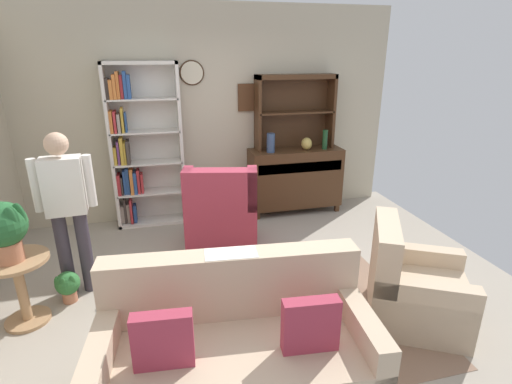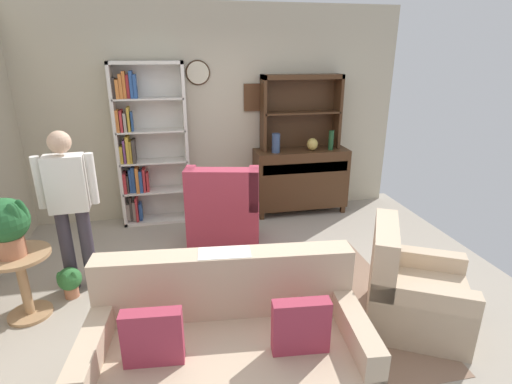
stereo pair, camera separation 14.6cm
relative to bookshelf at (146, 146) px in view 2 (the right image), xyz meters
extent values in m
cube|color=#9E9384|center=(0.99, -1.94, -1.06)|extent=(5.40, 4.60, 0.02)
cube|color=#BCB299|center=(0.99, 0.19, 0.35)|extent=(5.00, 0.06, 2.80)
cylinder|color=beige|center=(0.72, 0.14, 0.90)|extent=(0.28, 0.03, 0.28)
torus|color=#382314|center=(0.72, 0.14, 0.90)|extent=(0.31, 0.02, 0.31)
cube|color=#4C2D19|center=(1.46, 0.14, 0.57)|extent=(0.28, 0.03, 0.36)
cube|color=#846651|center=(1.19, -2.24, -1.05)|extent=(2.36, 2.19, 0.01)
cube|color=silver|center=(-0.34, -0.01, 0.00)|extent=(0.04, 0.30, 2.10)
cube|color=silver|center=(0.52, -0.01, 0.00)|extent=(0.04, 0.30, 2.10)
cube|color=silver|center=(0.09, -0.01, 1.03)|extent=(0.90, 0.30, 0.04)
cube|color=silver|center=(0.09, -0.01, -1.03)|extent=(0.90, 0.30, 0.04)
cube|color=silver|center=(0.09, 0.13, 0.00)|extent=(0.90, 0.01, 2.10)
cube|color=silver|center=(0.09, -0.01, -0.61)|extent=(0.86, 0.30, 0.02)
cube|color=gray|center=(-0.31, -0.03, -0.88)|extent=(0.04, 0.11, 0.24)
cube|color=#3F3833|center=(-0.27, -0.03, -0.83)|extent=(0.03, 0.11, 0.33)
cube|color=gray|center=(-0.23, -0.03, -0.87)|extent=(0.04, 0.10, 0.26)
cube|color=#B22D33|center=(-0.19, -0.03, -0.84)|extent=(0.03, 0.21, 0.33)
cube|color=#284C8C|center=(-0.15, -0.03, -0.88)|extent=(0.04, 0.13, 0.24)
cube|color=silver|center=(0.09, -0.01, -0.20)|extent=(0.86, 0.30, 0.02)
cube|color=#B22D33|center=(-0.30, -0.03, -0.46)|extent=(0.04, 0.19, 0.26)
cube|color=#3F3833|center=(-0.27, -0.03, -0.48)|extent=(0.02, 0.16, 0.23)
cube|color=#284C8C|center=(-0.24, -0.03, -0.44)|extent=(0.03, 0.13, 0.31)
cube|color=#284C8C|center=(-0.20, -0.03, -0.43)|extent=(0.04, 0.14, 0.34)
cube|color=#CC7233|center=(-0.15, -0.03, -0.43)|extent=(0.04, 0.22, 0.34)
cube|color=#284C8C|center=(-0.10, -0.03, -0.45)|extent=(0.04, 0.20, 0.29)
cube|color=#B22D33|center=(-0.06, -0.03, -0.44)|extent=(0.03, 0.17, 0.31)
cube|color=#B22D33|center=(-0.02, -0.03, -0.47)|extent=(0.03, 0.15, 0.26)
cube|color=silver|center=(0.09, -0.01, 0.20)|extent=(0.86, 0.30, 0.02)
cube|color=gold|center=(-0.31, -0.03, -0.08)|extent=(0.04, 0.18, 0.22)
cube|color=#723F7F|center=(-0.26, -0.03, -0.05)|extent=(0.03, 0.18, 0.29)
cube|color=gold|center=(-0.22, -0.03, -0.02)|extent=(0.04, 0.22, 0.34)
cube|color=gold|center=(-0.19, -0.03, -0.05)|extent=(0.02, 0.20, 0.28)
cube|color=#3F3833|center=(-0.15, -0.03, -0.04)|extent=(0.04, 0.22, 0.30)
cube|color=silver|center=(0.09, -0.01, 0.61)|extent=(0.86, 0.30, 0.02)
cube|color=#CC7233|center=(-0.30, -0.03, 0.34)|extent=(0.04, 0.20, 0.27)
cube|color=#B22D33|center=(-0.26, -0.03, 0.34)|extent=(0.03, 0.22, 0.26)
cube|color=gray|center=(-0.22, -0.03, 0.33)|extent=(0.03, 0.22, 0.23)
cube|color=gold|center=(-0.17, -0.03, 0.36)|extent=(0.03, 0.19, 0.30)
cube|color=#284C8C|center=(-0.14, -0.03, 0.33)|extent=(0.02, 0.12, 0.24)
cube|color=#3F3833|center=(-0.31, -0.03, 0.74)|extent=(0.04, 0.17, 0.24)
cube|color=#CC7233|center=(-0.26, -0.03, 0.73)|extent=(0.04, 0.23, 0.22)
cube|color=#CC7233|center=(-0.22, -0.03, 0.76)|extent=(0.04, 0.21, 0.29)
cube|color=#CC7233|center=(-0.18, -0.03, 0.78)|extent=(0.04, 0.16, 0.32)
cube|color=#B22D33|center=(-0.14, -0.03, 0.75)|extent=(0.03, 0.12, 0.28)
cube|color=#284C8C|center=(-0.10, -0.03, 0.78)|extent=(0.04, 0.17, 0.32)
cube|color=#284C8C|center=(-0.06, -0.03, 0.76)|extent=(0.04, 0.18, 0.28)
cube|color=#422816|center=(2.08, -0.08, -0.54)|extent=(1.30, 0.45, 0.82)
cube|color=#422816|center=(1.48, -0.26, -1.00)|extent=(0.06, 0.06, 0.10)
cube|color=#422816|center=(2.68, -0.26, -1.00)|extent=(0.06, 0.06, 0.10)
cube|color=#422816|center=(1.48, 0.09, -1.00)|extent=(0.06, 0.06, 0.10)
cube|color=#422816|center=(2.68, 0.09, -1.00)|extent=(0.06, 0.06, 0.10)
cube|color=#352012|center=(2.08, -0.30, -0.34)|extent=(1.20, 0.01, 0.14)
cube|color=#422816|center=(1.55, 0.00, 0.37)|extent=(0.04, 0.26, 1.00)
cube|color=#422816|center=(2.61, 0.00, 0.37)|extent=(0.04, 0.26, 1.00)
cube|color=#422816|center=(2.08, 0.00, 0.84)|extent=(1.10, 0.26, 0.06)
cube|color=#422816|center=(2.08, 0.00, 0.37)|extent=(1.06, 0.26, 0.02)
cube|color=#422816|center=(2.08, 0.12, 0.37)|extent=(1.10, 0.01, 1.00)
cylinder|color=#33476B|center=(1.69, -0.16, 0.00)|extent=(0.11, 0.11, 0.26)
ellipsoid|color=tan|center=(2.21, -0.15, -0.05)|extent=(0.15, 0.15, 0.17)
cylinder|color=#194223|center=(2.47, -0.17, 0.00)|extent=(0.07, 0.07, 0.27)
cube|color=#C6AD8E|center=(0.62, -3.10, -0.84)|extent=(1.87, 1.02, 0.42)
cube|color=#C6AD8E|center=(0.65, -2.78, -0.39)|extent=(1.81, 0.37, 0.48)
cube|color=#C6AD8E|center=(-0.21, -3.02, -0.75)|extent=(0.22, 0.86, 0.60)
cube|color=#C6AD8E|center=(1.44, -3.18, -0.75)|extent=(0.22, 0.86, 0.60)
cube|color=#A33347|center=(0.16, -3.18, -0.45)|extent=(0.37, 0.13, 0.36)
cube|color=#A33347|center=(1.06, -3.26, -0.45)|extent=(0.37, 0.13, 0.36)
cube|color=white|center=(0.65, -2.78, -0.15)|extent=(0.38, 0.21, 0.00)
cube|color=#C6AD8E|center=(2.27, -2.71, -0.85)|extent=(1.04, 1.03, 0.40)
cube|color=#C6AD8E|center=(2.00, -2.56, -0.41)|extent=(0.52, 0.74, 0.48)
cube|color=#C6AD8E|center=(2.12, -2.98, -0.78)|extent=(0.75, 0.50, 0.55)
cube|color=#C6AD8E|center=(2.41, -2.44, -0.78)|extent=(0.75, 0.50, 0.55)
cube|color=#A33347|center=(0.89, -0.97, -0.84)|extent=(0.94, 0.95, 0.42)
cube|color=#A33347|center=(0.82, -1.26, -0.32)|extent=(0.80, 0.37, 0.63)
cube|color=#A33347|center=(1.16, -1.30, -0.22)|extent=(0.16, 0.30, 0.44)
cube|color=#A33347|center=(0.50, -1.15, -0.22)|extent=(0.16, 0.30, 0.44)
cylinder|color=#A87F56|center=(-0.99, -1.91, -0.46)|extent=(0.52, 0.52, 0.03)
cylinder|color=#A87F56|center=(-0.99, -1.91, -0.76)|extent=(0.08, 0.08, 0.58)
cylinder|color=#A87F56|center=(-0.99, -1.91, -1.04)|extent=(0.36, 0.36, 0.03)
cylinder|color=#AD6B4C|center=(-1.01, -1.93, -0.35)|extent=(0.21, 0.21, 0.17)
sphere|color=#235B2D|center=(-1.01, -1.93, -0.12)|extent=(0.36, 0.36, 0.36)
ellipsoid|color=#235B2D|center=(-0.91, -2.02, -0.08)|extent=(0.11, 0.06, 0.26)
ellipsoid|color=#235B2D|center=(-0.88, -1.95, -0.08)|extent=(0.11, 0.06, 0.26)
ellipsoid|color=#235B2D|center=(-0.90, -2.01, -0.08)|extent=(0.11, 0.06, 0.26)
cylinder|color=#AD6B4C|center=(-0.69, -1.68, -1.00)|extent=(0.13, 0.13, 0.10)
sphere|color=#2D6B33|center=(-0.69, -1.68, -0.86)|extent=(0.22, 0.22, 0.22)
ellipsoid|color=#2D6B33|center=(-0.64, -1.74, -0.83)|extent=(0.06, 0.04, 0.15)
ellipsoid|color=#2D6B33|center=(-0.76, -1.72, -0.83)|extent=(0.06, 0.04, 0.15)
ellipsoid|color=#2D6B33|center=(-0.71, -1.76, -0.83)|extent=(0.06, 0.04, 0.15)
cylinder|color=#38333D|center=(-0.71, -1.52, -0.64)|extent=(0.13, 0.13, 0.82)
cylinder|color=#38333D|center=(-0.53, -1.51, -0.64)|extent=(0.13, 0.13, 0.82)
cube|color=silver|center=(-0.62, -1.52, 0.03)|extent=(0.35, 0.22, 0.52)
sphere|color=tan|center=(-0.62, -1.52, 0.41)|extent=(0.21, 0.21, 0.20)
cylinder|color=silver|center=(-0.84, -1.53, 0.06)|extent=(0.09, 0.09, 0.48)
cylinder|color=silver|center=(-0.40, -1.50, 0.06)|extent=(0.09, 0.09, 0.48)
cube|color=#422816|center=(0.85, -2.07, -0.65)|extent=(0.80, 0.50, 0.03)
cube|color=#422816|center=(0.48, -2.29, -0.86)|extent=(0.05, 0.05, 0.39)
cube|color=#422816|center=(1.22, -2.29, -0.86)|extent=(0.05, 0.05, 0.39)
cube|color=#422816|center=(0.48, -1.85, -0.86)|extent=(0.05, 0.05, 0.39)
cube|color=#422816|center=(1.22, -1.85, -0.86)|extent=(0.05, 0.05, 0.39)
cube|color=gray|center=(0.72, -2.13, -0.62)|extent=(0.16, 0.11, 0.03)
cube|color=gold|center=(0.71, -2.14, -0.59)|extent=(0.16, 0.13, 0.03)
cube|color=gold|center=(0.72, -2.15, -0.56)|extent=(0.17, 0.14, 0.03)
camera|label=1|loc=(0.23, -5.14, 1.16)|focal=27.59mm
camera|label=2|loc=(0.37, -5.17, 1.16)|focal=27.59mm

